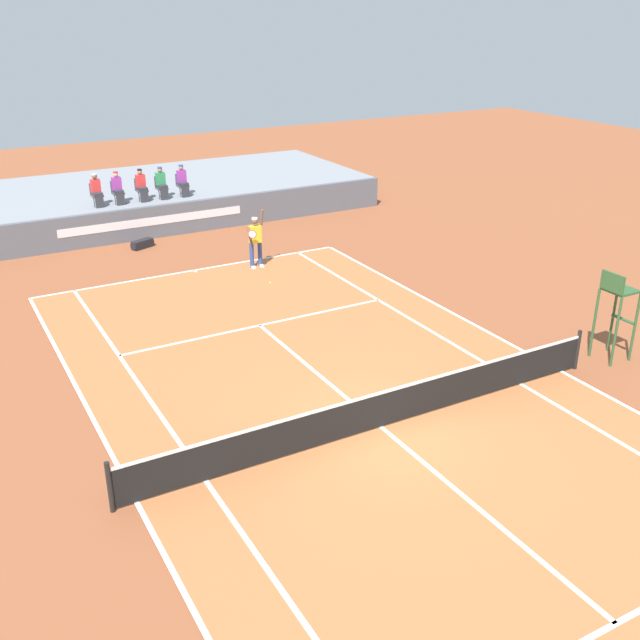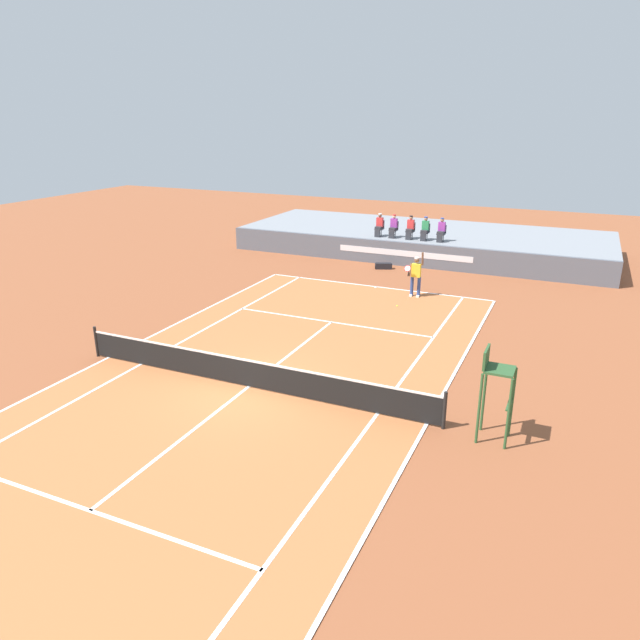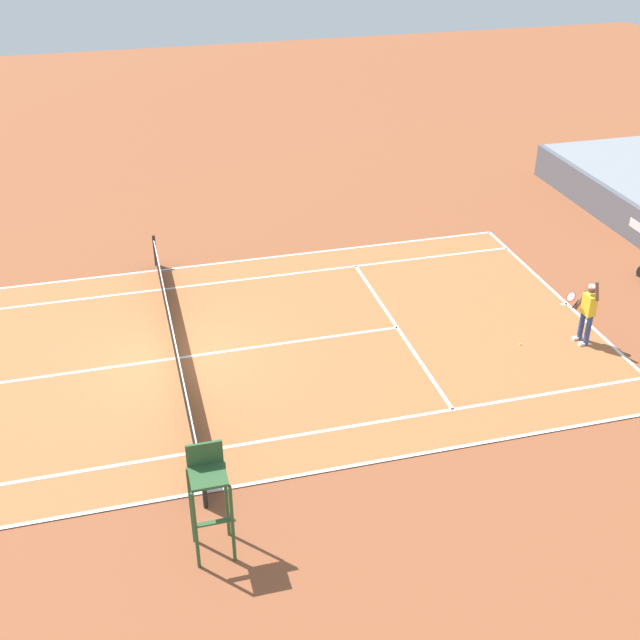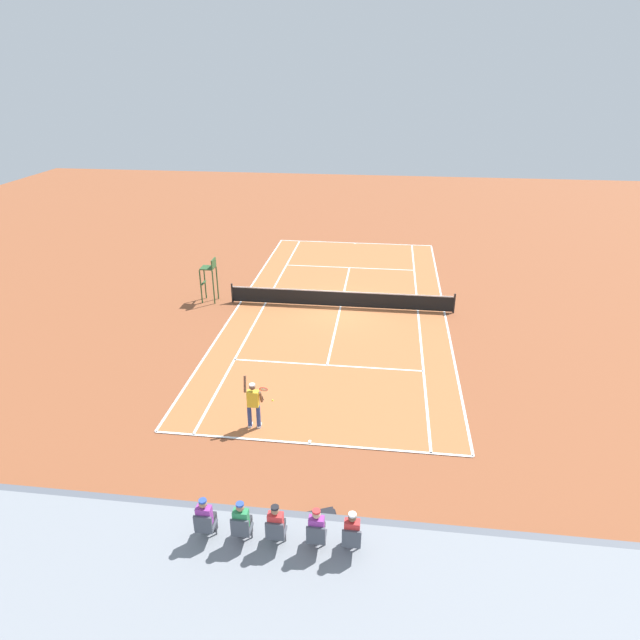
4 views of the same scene
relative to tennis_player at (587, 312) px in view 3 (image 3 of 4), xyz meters
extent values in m
plane|color=brown|center=(-2.07, -11.17, -0.99)|extent=(80.00, 80.00, 0.00)
cube|color=#B76638|center=(-2.07, -11.17, -0.98)|extent=(10.98, 23.78, 0.02)
cube|color=white|center=(-2.07, 0.72, -0.97)|extent=(10.98, 0.10, 0.01)
cube|color=white|center=(-7.56, -11.17, -0.97)|extent=(0.10, 23.78, 0.01)
cube|color=white|center=(3.42, -11.17, -0.97)|extent=(0.10, 23.78, 0.01)
cube|color=white|center=(-6.18, -11.17, -0.97)|extent=(0.10, 23.78, 0.01)
cube|color=white|center=(2.04, -11.17, -0.97)|extent=(0.10, 23.78, 0.01)
cube|color=white|center=(-2.07, -4.77, -0.97)|extent=(8.22, 0.10, 0.01)
cube|color=white|center=(-2.07, -11.17, -0.97)|extent=(0.10, 12.80, 0.01)
cube|color=white|center=(-2.07, 0.62, -0.97)|extent=(0.10, 0.20, 0.01)
cylinder|color=black|center=(-8.01, -11.17, -0.46)|extent=(0.10, 0.10, 1.07)
cylinder|color=black|center=(3.87, -11.17, -0.46)|extent=(0.10, 0.10, 1.07)
cube|color=black|center=(-2.07, -11.17, -0.51)|extent=(11.78, 0.02, 0.84)
cube|color=white|center=(-2.07, -11.17, -0.09)|extent=(11.78, 0.03, 0.06)
cylinder|color=navy|center=(0.17, 0.02, -0.53)|extent=(0.15, 0.15, 0.92)
cylinder|color=navy|center=(-0.15, 0.01, -0.53)|extent=(0.15, 0.15, 0.92)
cube|color=white|center=(0.17, -0.04, -0.94)|extent=(0.13, 0.28, 0.10)
cube|color=white|center=(-0.15, -0.05, -0.94)|extent=(0.13, 0.28, 0.10)
cube|color=yellow|center=(0.01, 0.02, 0.23)|extent=(0.41, 0.25, 0.60)
sphere|color=brown|center=(0.01, 0.02, 0.70)|extent=(0.22, 0.22, 0.22)
cylinder|color=white|center=(0.01, 0.02, 0.79)|extent=(0.21, 0.21, 0.06)
cylinder|color=brown|center=(0.27, 0.00, 0.79)|extent=(0.10, 0.22, 0.61)
cylinder|color=brown|center=(-0.25, -0.09, 0.25)|extent=(0.10, 0.33, 0.56)
cylinder|color=black|center=(-0.29, -0.21, 0.12)|extent=(0.04, 0.19, 0.25)
torus|color=red|center=(-0.29, -0.39, 0.38)|extent=(0.31, 0.20, 0.26)
cylinder|color=silver|center=(-0.29, -0.39, 0.38)|extent=(0.28, 0.17, 0.22)
sphere|color=#D1E533|center=(-0.29, -1.74, -0.96)|extent=(0.07, 0.07, 0.07)
cylinder|color=#2D562D|center=(5.48, -10.82, -0.04)|extent=(0.07, 0.07, 1.90)
cylinder|color=#2D562D|center=(5.48, -11.52, -0.04)|extent=(0.07, 0.07, 1.90)
cylinder|color=#2D562D|center=(4.78, -10.82, -0.04)|extent=(0.07, 0.07, 1.90)
cylinder|color=#2D562D|center=(4.78, -11.52, -0.04)|extent=(0.07, 0.07, 1.90)
cube|color=#2D562D|center=(5.13, -11.17, 0.94)|extent=(0.70, 0.70, 0.06)
cube|color=#2D562D|center=(4.78, -11.17, 1.21)|extent=(0.06, 0.70, 0.48)
cube|color=#2D562D|center=(5.45, -11.17, 0.05)|extent=(0.10, 0.70, 0.04)
cylinder|color=black|center=(-3.26, 4.02, -0.83)|extent=(0.18, 0.32, 0.32)
camera|label=1|loc=(-10.05, -22.70, 7.64)|focal=41.29mm
camera|label=2|loc=(6.46, -24.86, 6.84)|focal=32.82mm
camera|label=3|loc=(16.88, -12.11, 11.12)|focal=45.55mm
camera|label=4|loc=(-4.33, 15.86, 10.75)|focal=30.88mm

